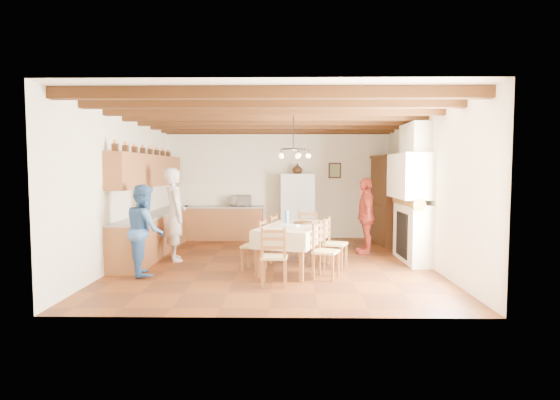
# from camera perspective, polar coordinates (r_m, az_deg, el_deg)

# --- Properties ---
(floor) EXTENTS (6.00, 6.50, 0.02)m
(floor) POSITION_cam_1_polar(r_m,az_deg,el_deg) (8.87, -0.68, -8.28)
(floor) COLOR #4D2614
(floor) RESTS_ON ground
(ceiling) EXTENTS (6.00, 6.50, 0.02)m
(ceiling) POSITION_cam_1_polar(r_m,az_deg,el_deg) (8.74, -0.70, 11.45)
(ceiling) COLOR white
(ceiling) RESTS_ON ground
(wall_back) EXTENTS (6.00, 0.02, 3.00)m
(wall_back) POSITION_cam_1_polar(r_m,az_deg,el_deg) (11.93, -0.29, 2.19)
(wall_back) COLOR #ECE2C7
(wall_back) RESTS_ON ground
(wall_front) EXTENTS (6.00, 0.02, 3.00)m
(wall_front) POSITION_cam_1_polar(r_m,az_deg,el_deg) (5.42, -1.57, 0.01)
(wall_front) COLOR #ECE2C7
(wall_front) RESTS_ON ground
(wall_left) EXTENTS (0.02, 6.50, 3.00)m
(wall_left) POSITION_cam_1_polar(r_m,az_deg,el_deg) (9.26, -19.66, 1.43)
(wall_left) COLOR #ECE2C7
(wall_left) RESTS_ON ground
(wall_right) EXTENTS (0.02, 6.50, 3.00)m
(wall_right) POSITION_cam_1_polar(r_m,az_deg,el_deg) (9.11, 18.60, 1.42)
(wall_right) COLOR #ECE2C7
(wall_right) RESTS_ON ground
(ceiling_beams) EXTENTS (6.00, 6.30, 0.16)m
(ceiling_beams) POSITION_cam_1_polar(r_m,az_deg,el_deg) (8.73, -0.70, 10.80)
(ceiling_beams) COLOR #38230B
(ceiling_beams) RESTS_ON ground
(lower_cabinets_left) EXTENTS (0.60, 4.30, 0.86)m
(lower_cabinets_left) POSITION_cam_1_polar(r_m,az_deg,el_deg) (10.25, -15.84, -4.27)
(lower_cabinets_left) COLOR brown
(lower_cabinets_left) RESTS_ON ground
(lower_cabinets_back) EXTENTS (2.30, 0.60, 0.86)m
(lower_cabinets_back) POSITION_cam_1_polar(r_m,az_deg,el_deg) (11.84, -7.84, -3.06)
(lower_cabinets_back) COLOR brown
(lower_cabinets_back) RESTS_ON ground
(countertop_left) EXTENTS (0.62, 4.30, 0.04)m
(countertop_left) POSITION_cam_1_polar(r_m,az_deg,el_deg) (10.19, -15.89, -1.77)
(countertop_left) COLOR slate
(countertop_left) RESTS_ON lower_cabinets_left
(countertop_back) EXTENTS (2.34, 0.62, 0.04)m
(countertop_back) POSITION_cam_1_polar(r_m,az_deg,el_deg) (11.79, -7.87, -0.89)
(countertop_back) COLOR slate
(countertop_back) RESTS_ON lower_cabinets_back
(backsplash_left) EXTENTS (0.03, 4.30, 0.60)m
(backsplash_left) POSITION_cam_1_polar(r_m,az_deg,el_deg) (10.25, -17.45, 0.03)
(backsplash_left) COLOR white
(backsplash_left) RESTS_ON ground
(backsplash_back) EXTENTS (2.30, 0.03, 0.60)m
(backsplash_back) POSITION_cam_1_polar(r_m,az_deg,el_deg) (12.05, -7.68, 0.74)
(backsplash_back) COLOR white
(backsplash_back) RESTS_ON ground
(upper_cabinets) EXTENTS (0.35, 4.20, 0.70)m
(upper_cabinets) POSITION_cam_1_polar(r_m,az_deg,el_deg) (10.18, -16.67, 3.68)
(upper_cabinets) COLOR brown
(upper_cabinets) RESTS_ON ground
(fireplace) EXTENTS (0.56, 1.60, 2.80)m
(fireplace) POSITION_cam_1_polar(r_m,az_deg,el_deg) (9.22, 16.49, 0.87)
(fireplace) COLOR beige
(fireplace) RESTS_ON ground
(wall_picture) EXTENTS (0.34, 0.03, 0.42)m
(wall_picture) POSITION_cam_1_polar(r_m,az_deg,el_deg) (11.97, 7.17, 3.84)
(wall_picture) COLOR black
(wall_picture) RESTS_ON ground
(refrigerator) EXTENTS (0.92, 0.77, 1.76)m
(refrigerator) POSITION_cam_1_polar(r_m,az_deg,el_deg) (11.64, 2.39, -0.91)
(refrigerator) COLOR silver
(refrigerator) RESTS_ON floor
(hutch) EXTENTS (0.65, 1.28, 2.23)m
(hutch) POSITION_cam_1_polar(r_m,az_deg,el_deg) (11.27, 13.74, 0.01)
(hutch) COLOR #36240F
(hutch) RESTS_ON floor
(dining_table) EXTENTS (1.50, 2.12, 0.84)m
(dining_table) POSITION_cam_1_polar(r_m,az_deg,el_deg) (8.21, 1.74, -3.88)
(dining_table) COLOR beige
(dining_table) RESTS_ON floor
(chandelier) EXTENTS (0.47, 0.47, 0.03)m
(chandelier) POSITION_cam_1_polar(r_m,az_deg,el_deg) (8.14, 1.76, 6.62)
(chandelier) COLOR black
(chandelier) RESTS_ON ground
(chair_left_near) EXTENTS (0.49, 0.51, 0.96)m
(chair_left_near) POSITION_cam_1_polar(r_m,az_deg,el_deg) (8.15, -3.45, -5.87)
(chair_left_near) COLOR brown
(chair_left_near) RESTS_ON floor
(chair_left_far) EXTENTS (0.51, 0.52, 0.96)m
(chair_left_far) POSITION_cam_1_polar(r_m,az_deg,el_deg) (8.92, -1.86, -5.02)
(chair_left_far) COLOR brown
(chair_left_far) RESTS_ON floor
(chair_right_near) EXTENTS (0.53, 0.54, 0.96)m
(chair_right_near) POSITION_cam_1_polar(r_m,az_deg,el_deg) (7.63, 6.00, -6.58)
(chair_right_near) COLOR brown
(chair_right_near) RESTS_ON floor
(chair_right_far) EXTENTS (0.52, 0.54, 0.96)m
(chair_right_far) POSITION_cam_1_polar(r_m,az_deg,el_deg) (8.42, 7.22, -5.58)
(chair_right_far) COLOR brown
(chair_right_far) RESTS_ON floor
(chair_end_near) EXTENTS (0.44, 0.42, 0.96)m
(chair_end_near) POSITION_cam_1_polar(r_m,az_deg,el_deg) (7.14, -0.77, -7.28)
(chair_end_near) COLOR brown
(chair_end_near) RESTS_ON floor
(chair_end_far) EXTENTS (0.50, 0.48, 0.96)m
(chair_end_far) POSITION_cam_1_polar(r_m,az_deg,el_deg) (9.47, 3.57, -4.49)
(chair_end_far) COLOR brown
(chair_end_far) RESTS_ON floor
(person_man) EXTENTS (0.70, 0.82, 1.92)m
(person_man) POSITION_cam_1_polar(r_m,az_deg,el_deg) (9.24, -13.59, -1.82)
(person_man) COLOR beige
(person_man) RESTS_ON floor
(person_woman_blue) EXTENTS (0.87, 0.97, 1.62)m
(person_woman_blue) POSITION_cam_1_polar(r_m,az_deg,el_deg) (8.15, -17.24, -3.71)
(person_woman_blue) COLOR #3662A6
(person_woman_blue) RESTS_ON floor
(person_woman_red) EXTENTS (0.46, 1.01, 1.69)m
(person_woman_red) POSITION_cam_1_polar(r_m,az_deg,el_deg) (9.94, 11.12, -2.02)
(person_woman_red) COLOR #BA3C2D
(person_woman_red) RESTS_ON floor
(microwave) EXTENTS (0.54, 0.38, 0.29)m
(microwave) POSITION_cam_1_polar(r_m,az_deg,el_deg) (11.71, -5.04, -0.09)
(microwave) COLOR silver
(microwave) RESTS_ON countertop_back
(fridge_vase) EXTENTS (0.34, 0.34, 0.28)m
(fridge_vase) POSITION_cam_1_polar(r_m,az_deg,el_deg) (11.60, 2.29, 4.13)
(fridge_vase) COLOR #36240F
(fridge_vase) RESTS_ON refrigerator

